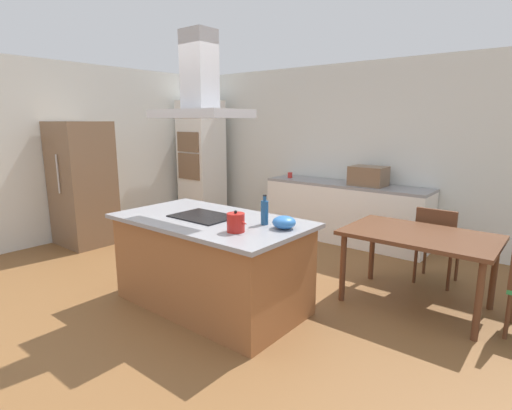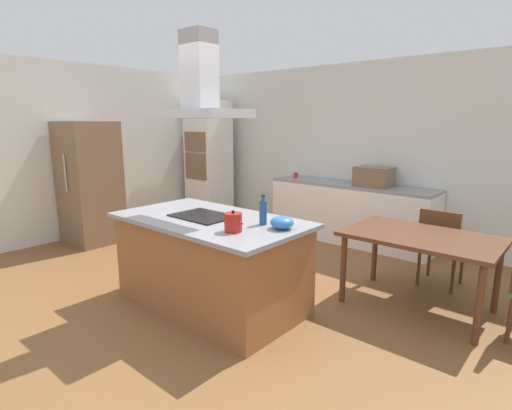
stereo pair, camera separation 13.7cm
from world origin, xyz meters
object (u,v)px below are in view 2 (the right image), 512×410
object	(u,v)px
coffee_mug_red	(296,175)
chair_facing_back_wall	(440,243)
dining_table	(421,243)
cooktop	(203,216)
range_hood	(200,90)
refrigerator	(90,183)
tea_kettle	(233,222)
countertop_microwave	(374,177)
olive_oil_bottle	(263,212)
mixing_bowl	(282,223)
wall_oven_stack	(208,159)

from	to	relation	value
coffee_mug_red	chair_facing_back_wall	xyz separation A→B (m)	(2.58, -0.88, -0.44)
coffee_mug_red	dining_table	bearing A→B (deg)	-30.95
dining_table	cooktop	bearing A→B (deg)	-142.62
coffee_mug_red	range_hood	bearing A→B (deg)	-72.54
cooktop	range_hood	xyz separation A→B (m)	(0.00, 0.00, 1.20)
refrigerator	chair_facing_back_wall	size ratio (longest dim) A/B	2.04
tea_kettle	countertop_microwave	distance (m)	3.08
olive_oil_bottle	mixing_bowl	world-z (taller)	olive_oil_bottle
cooktop	dining_table	xyz separation A→B (m)	(1.69, 1.29, -0.24)
chair_facing_back_wall	wall_oven_stack	bearing A→B (deg)	171.25
countertop_microwave	tea_kettle	bearing A→B (deg)	-87.15
wall_oven_stack	range_hood	distance (m)	3.99
chair_facing_back_wall	range_hood	world-z (taller)	range_hood
olive_oil_bottle	refrigerator	world-z (taller)	refrigerator
wall_oven_stack	refrigerator	xyz separation A→B (m)	(-0.08, -2.35, -0.19)
countertop_microwave	wall_oven_stack	xyz separation A→B (m)	(-3.26, -0.23, 0.06)
range_hood	chair_facing_back_wall	bearing A→B (deg)	49.20
countertop_microwave	chair_facing_back_wall	xyz separation A→B (m)	(1.23, -0.93, -0.53)
coffee_mug_red	wall_oven_stack	xyz separation A→B (m)	(-1.92, -0.19, 0.16)
tea_kettle	olive_oil_bottle	world-z (taller)	olive_oil_bottle
cooktop	mixing_bowl	bearing A→B (deg)	9.28
range_hood	cooktop	bearing A→B (deg)	180.00
olive_oil_bottle	countertop_microwave	distance (m)	2.74
olive_oil_bottle	countertop_microwave	bearing A→B (deg)	94.05
chair_facing_back_wall	mixing_bowl	bearing A→B (deg)	-114.35
mixing_bowl	chair_facing_back_wall	bearing A→B (deg)	65.65
cooktop	mixing_bowl	xyz separation A→B (m)	(0.87, 0.14, 0.05)
range_hood	olive_oil_bottle	bearing A→B (deg)	12.92
wall_oven_stack	chair_facing_back_wall	size ratio (longest dim) A/B	2.47
tea_kettle	olive_oil_bottle	bearing A→B (deg)	83.37
coffee_mug_red	chair_facing_back_wall	bearing A→B (deg)	-18.87
chair_facing_back_wall	refrigerator	bearing A→B (deg)	-160.10
cooktop	chair_facing_back_wall	distance (m)	2.61
cooktop	countertop_microwave	bearing A→B (deg)	81.07
tea_kettle	coffee_mug_red	world-z (taller)	tea_kettle
range_hood	coffee_mug_red	bearing A→B (deg)	107.46
mixing_bowl	chair_facing_back_wall	xyz separation A→B (m)	(0.82, 1.81, -0.45)
wall_oven_stack	dining_table	xyz separation A→B (m)	(4.49, -1.36, -0.43)
refrigerator	cooktop	bearing A→B (deg)	-5.90
dining_table	range_hood	bearing A→B (deg)	-142.62
cooktop	wall_oven_stack	size ratio (longest dim) A/B	0.27
olive_oil_bottle	countertop_microwave	xyz separation A→B (m)	(-0.19, 2.73, 0.02)
tea_kettle	refrigerator	bearing A→B (deg)	171.90
wall_oven_stack	refrigerator	world-z (taller)	wall_oven_stack
countertop_microwave	range_hood	bearing A→B (deg)	-98.93
tea_kettle	chair_facing_back_wall	bearing A→B (deg)	63.33
cooktop	olive_oil_bottle	xyz separation A→B (m)	(0.65, 0.15, 0.11)
cooktop	wall_oven_stack	world-z (taller)	wall_oven_stack
refrigerator	range_hood	bearing A→B (deg)	-5.90
olive_oil_bottle	refrigerator	bearing A→B (deg)	177.56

